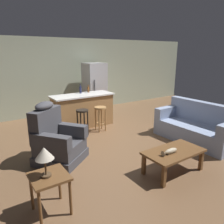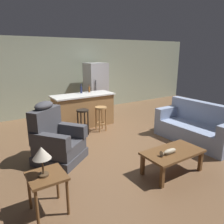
{
  "view_description": "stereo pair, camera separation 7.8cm",
  "coord_description": "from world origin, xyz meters",
  "px_view_note": "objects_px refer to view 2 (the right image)",
  "views": [
    {
      "loc": [
        -2.72,
        -4.25,
        2.12
      ],
      "look_at": [
        0.06,
        -0.1,
        0.75
      ],
      "focal_mm": 35.0,
      "sensor_mm": 36.0,
      "label": 1
    },
    {
      "loc": [
        -2.65,
        -4.29,
        2.12
      ],
      "look_at": [
        0.06,
        -0.1,
        0.75
      ],
      "focal_mm": 35.0,
      "sensor_mm": 36.0,
      "label": 2
    }
  ],
  "objects_px": {
    "bar_stool_left": "(83,117)",
    "bottle_short_amber": "(89,89)",
    "recliner_near_lamp": "(56,140)",
    "end_table": "(47,181)",
    "couch": "(197,128)",
    "bar_stool_right": "(101,114)",
    "coffee_table": "(173,154)",
    "table_lamp": "(42,154)",
    "bottle_tall_green": "(81,90)",
    "fish_figurine": "(169,152)",
    "kitchen_island": "(84,110)",
    "refrigerator": "(96,88)"
  },
  "relations": [
    {
      "from": "end_table",
      "to": "bar_stool_right",
      "type": "xyz_separation_m",
      "value": [
        2.22,
        2.4,
        0.01
      ]
    },
    {
      "from": "coffee_table",
      "to": "recliner_near_lamp",
      "type": "relative_size",
      "value": 0.92
    },
    {
      "from": "end_table",
      "to": "refrigerator",
      "type": "relative_size",
      "value": 0.32
    },
    {
      "from": "kitchen_island",
      "to": "refrigerator",
      "type": "bearing_deg",
      "value": 47.92
    },
    {
      "from": "fish_figurine",
      "to": "bottle_tall_green",
      "type": "height_order",
      "value": "bottle_tall_green"
    },
    {
      "from": "coffee_table",
      "to": "couch",
      "type": "height_order",
      "value": "couch"
    },
    {
      "from": "couch",
      "to": "kitchen_island",
      "type": "height_order",
      "value": "kitchen_island"
    },
    {
      "from": "coffee_table",
      "to": "kitchen_island",
      "type": "xyz_separation_m",
      "value": [
        -0.19,
        3.24,
        0.11
      ]
    },
    {
      "from": "couch",
      "to": "fish_figurine",
      "type": "bearing_deg",
      "value": 21.16
    },
    {
      "from": "coffee_table",
      "to": "end_table",
      "type": "distance_m",
      "value": 2.2
    },
    {
      "from": "bottle_tall_green",
      "to": "bottle_short_amber",
      "type": "distance_m",
      "value": 0.27
    },
    {
      "from": "fish_figurine",
      "to": "bar_stool_left",
      "type": "relative_size",
      "value": 0.5
    },
    {
      "from": "bar_stool_left",
      "to": "bar_stool_right",
      "type": "xyz_separation_m",
      "value": [
        0.55,
        0.0,
        0.0
      ]
    },
    {
      "from": "fish_figurine",
      "to": "bar_stool_right",
      "type": "xyz_separation_m",
      "value": [
        0.19,
        2.65,
        0.01
      ]
    },
    {
      "from": "bottle_tall_green",
      "to": "refrigerator",
      "type": "bearing_deg",
      "value": 44.03
    },
    {
      "from": "bar_stool_left",
      "to": "bottle_tall_green",
      "type": "bearing_deg",
      "value": 66.02
    },
    {
      "from": "fish_figurine",
      "to": "bar_stool_left",
      "type": "bearing_deg",
      "value": 97.74
    },
    {
      "from": "end_table",
      "to": "bottle_short_amber",
      "type": "bearing_deg",
      "value": 54.54
    },
    {
      "from": "fish_figurine",
      "to": "bottle_tall_green",
      "type": "distance_m",
      "value": 3.52
    },
    {
      "from": "recliner_near_lamp",
      "to": "end_table",
      "type": "distance_m",
      "value": 1.51
    },
    {
      "from": "bar_stool_right",
      "to": "coffee_table",
      "type": "bearing_deg",
      "value": -90.67
    },
    {
      "from": "bar_stool_right",
      "to": "bottle_short_amber",
      "type": "bearing_deg",
      "value": 83.84
    },
    {
      "from": "couch",
      "to": "recliner_near_lamp",
      "type": "distance_m",
      "value": 3.34
    },
    {
      "from": "recliner_near_lamp",
      "to": "bar_stool_right",
      "type": "distance_m",
      "value": 1.91
    },
    {
      "from": "couch",
      "to": "refrigerator",
      "type": "relative_size",
      "value": 1.09
    },
    {
      "from": "bar_stool_left",
      "to": "bottle_tall_green",
      "type": "distance_m",
      "value": 1.07
    },
    {
      "from": "table_lamp",
      "to": "bottle_short_amber",
      "type": "height_order",
      "value": "bottle_short_amber"
    },
    {
      "from": "refrigerator",
      "to": "coffee_table",
      "type": "bearing_deg",
      "value": -101.35
    },
    {
      "from": "bottle_short_amber",
      "to": "table_lamp",
      "type": "bearing_deg",
      "value": -125.87
    },
    {
      "from": "couch",
      "to": "bottle_tall_green",
      "type": "distance_m",
      "value": 3.34
    },
    {
      "from": "couch",
      "to": "table_lamp",
      "type": "xyz_separation_m",
      "value": [
        -3.84,
        -0.48,
        0.53
      ]
    },
    {
      "from": "recliner_near_lamp",
      "to": "kitchen_island",
      "type": "distance_m",
      "value": 2.15
    },
    {
      "from": "bar_stool_left",
      "to": "bottle_short_amber",
      "type": "distance_m",
      "value": 1.2
    },
    {
      "from": "couch",
      "to": "bottle_short_amber",
      "type": "bearing_deg",
      "value": -62.79
    },
    {
      "from": "coffee_table",
      "to": "bar_stool_left",
      "type": "xyz_separation_m",
      "value": [
        -0.52,
        2.61,
        0.11
      ]
    },
    {
      "from": "coffee_table",
      "to": "table_lamp",
      "type": "distance_m",
      "value": 2.29
    },
    {
      "from": "kitchen_island",
      "to": "bottle_short_amber",
      "type": "bearing_deg",
      "value": 34.35
    },
    {
      "from": "table_lamp",
      "to": "bottle_tall_green",
      "type": "height_order",
      "value": "bottle_tall_green"
    },
    {
      "from": "recliner_near_lamp",
      "to": "kitchen_island",
      "type": "bearing_deg",
      "value": 102.83
    },
    {
      "from": "bar_stool_left",
      "to": "bottle_tall_green",
      "type": "relative_size",
      "value": 2.41
    },
    {
      "from": "recliner_near_lamp",
      "to": "end_table",
      "type": "xyz_separation_m",
      "value": [
        -0.6,
        -1.39,
        0.04
      ]
    },
    {
      "from": "table_lamp",
      "to": "bottle_tall_green",
      "type": "relative_size",
      "value": 1.45
    },
    {
      "from": "end_table",
      "to": "bar_stool_left",
      "type": "distance_m",
      "value": 2.92
    },
    {
      "from": "end_table",
      "to": "bar_stool_right",
      "type": "relative_size",
      "value": 0.82
    },
    {
      "from": "end_table",
      "to": "bottle_tall_green",
      "type": "height_order",
      "value": "bottle_tall_green"
    },
    {
      "from": "couch",
      "to": "recliner_near_lamp",
      "type": "xyz_separation_m",
      "value": [
        -3.21,
        0.91,
        0.08
      ]
    },
    {
      "from": "kitchen_island",
      "to": "fish_figurine",
      "type": "bearing_deg",
      "value": -89.38
    },
    {
      "from": "recliner_near_lamp",
      "to": "refrigerator",
      "type": "xyz_separation_m",
      "value": [
        2.48,
        2.84,
        0.46
      ]
    },
    {
      "from": "table_lamp",
      "to": "bottle_short_amber",
      "type": "xyz_separation_m",
      "value": [
        2.34,
        3.24,
        0.17
      ]
    },
    {
      "from": "end_table",
      "to": "refrigerator",
      "type": "bearing_deg",
      "value": 53.93
    }
  ]
}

